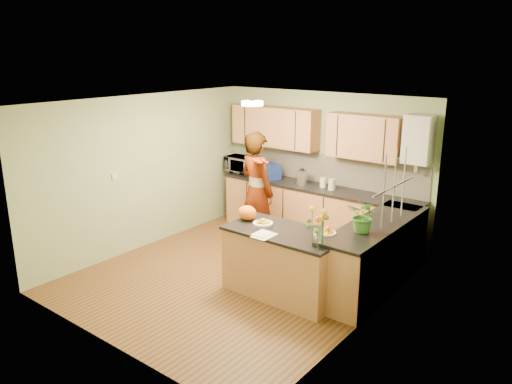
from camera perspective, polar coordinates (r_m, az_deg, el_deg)
The scene contains 28 objects.
floor at distance 7.37m, azimuth -1.86°, elevation -9.50°, with size 4.50×4.50×0.00m, color #502D17.
ceiling at distance 6.69m, azimuth -2.05°, elevation 10.22°, with size 4.00×4.50×0.02m, color silver.
wall_back at distance 8.72m, azimuth 7.58°, elevation 3.10°, with size 4.00×0.02×2.50m, color #8B9F71.
wall_front at distance 5.49m, azimuth -17.25°, elevation -5.23°, with size 4.00×0.02×2.50m, color #8B9F71.
wall_left at distance 8.32m, azimuth -12.59°, elevation 2.23°, with size 0.02×4.50×2.50m, color #8B9F71.
wall_right at distance 5.91m, azimuth 13.14°, elevation -3.41°, with size 0.02×4.50×2.50m, color #8B9F71.
back_counter at distance 8.63m, azimuth 6.95°, elevation -2.39°, with size 3.64×0.62×0.94m.
right_counter at distance 7.02m, azimuth 13.50°, elevation -7.09°, with size 0.62×2.24×0.94m.
splashback at distance 8.67m, azimuth 8.09°, elevation 2.66°, with size 3.60×0.02×0.52m, color beige.
upper_cabinets at distance 8.55m, azimuth 6.13°, elevation 6.99°, with size 3.20×0.34×0.70m.
boiler at distance 7.74m, azimuth 18.07°, elevation 5.72°, with size 0.40×0.30×0.86m.
window_right at distance 6.35m, azimuth 15.56°, elevation 0.61°, with size 0.01×1.30×1.05m.
light_switch at distance 7.94m, azimuth -15.87°, elevation 1.72°, with size 0.02×0.09×0.09m, color silver.
ceiling_lamp at distance 6.93m, azimuth -0.43°, elevation 10.10°, with size 0.30×0.30×0.07m.
peninsula_island at distance 6.69m, azimuth 3.20°, elevation -8.05°, with size 1.56×0.80×0.90m.
fruit_dish at distance 6.70m, azimuth 0.80°, elevation -3.51°, with size 0.27×0.27×0.09m.
orange_bowl at distance 6.34m, azimuth 8.14°, elevation -4.64°, with size 0.23×0.23×0.13m.
flower_vase at distance 5.95m, azimuth 7.07°, elevation -2.95°, with size 0.29×0.29×0.53m.
orange_bag at distance 6.90m, azimuth -1.01°, elevation -2.38°, with size 0.27×0.23×0.20m, color orange.
papers at distance 6.34m, azimuth 0.96°, elevation -4.97°, with size 0.23×0.31×0.01m, color white.
violinist at distance 8.02m, azimuth 0.09°, elevation 0.05°, with size 0.71×0.46×1.94m, color #E1A989.
violin at distance 7.59m, azimuth 0.26°, elevation 3.68°, with size 0.60×0.24×0.12m, color #580E05, non-canonical shape.
microwave at distance 9.42m, azimuth -1.79°, elevation 3.19°, with size 0.54×0.37×0.30m, color silver.
blue_box at distance 8.95m, azimuth 1.70°, elevation 2.40°, with size 0.34×0.25×0.27m, color #203794.
kettle at distance 8.58m, azimuth 5.27°, elevation 1.77°, with size 0.18×0.18×0.33m.
jar_cream at distance 8.44m, azimuth 7.68°, elevation 1.06°, with size 0.10×0.10×0.16m, color #F5E7C4.
jar_white at distance 8.31m, azimuth 8.67°, elevation 0.86°, with size 0.12×0.12×0.18m, color silver.
potted_plant at distance 6.41m, azimuth 12.25°, elevation -2.67°, with size 0.40×0.34×0.44m, color #377B29.
Camera 1 is at (4.28, -5.10, 3.16)m, focal length 35.00 mm.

